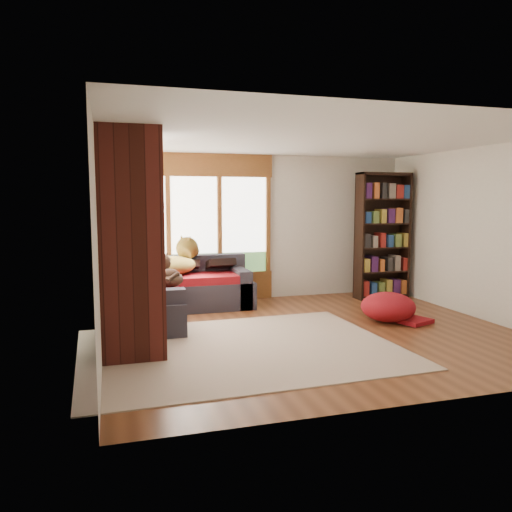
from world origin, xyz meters
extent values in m
plane|color=#5B3019|center=(0.00, 0.00, 0.00)|extent=(5.50, 5.50, 0.00)
plane|color=white|center=(0.00, 0.00, 2.60)|extent=(5.50, 5.50, 0.00)
cube|color=silver|center=(0.00, 2.50, 1.30)|extent=(5.50, 0.04, 2.60)
cube|color=silver|center=(0.00, -2.50, 1.30)|extent=(5.50, 0.04, 2.60)
cube|color=silver|center=(-2.75, 0.00, 1.30)|extent=(0.04, 5.00, 2.60)
cube|color=silver|center=(2.75, 0.00, 1.30)|extent=(0.04, 5.00, 2.60)
cube|color=brown|center=(-1.20, 2.47, 1.35)|extent=(2.82, 0.10, 1.90)
cube|color=white|center=(-1.20, 2.47, 1.35)|extent=(2.54, 0.09, 1.62)
cube|color=brown|center=(-2.72, 1.20, 1.35)|extent=(0.10, 2.62, 1.90)
cube|color=white|center=(-2.72, 1.20, 1.35)|extent=(0.09, 2.36, 1.62)
cube|color=#7B915B|center=(-2.69, 2.03, 1.75)|extent=(0.03, 0.72, 0.90)
cube|color=#471914|center=(-2.40, -0.35, 1.30)|extent=(0.70, 0.70, 2.60)
cube|color=#27242E|center=(-1.65, 2.05, 0.21)|extent=(2.20, 0.90, 0.42)
cube|color=#27242E|center=(-1.65, 2.40, 0.61)|extent=(2.20, 0.20, 0.38)
cube|color=#27242E|center=(-0.65, 2.05, 0.30)|extent=(0.20, 0.90, 0.60)
cube|color=maroon|center=(-1.75, 1.93, 0.48)|extent=(1.90, 0.66, 0.12)
cube|color=#27242E|center=(-2.30, 1.40, 0.21)|extent=(0.90, 2.20, 0.42)
cube|color=#27242E|center=(-2.65, 1.40, 0.61)|extent=(0.20, 2.20, 0.38)
cube|color=#27242E|center=(-2.30, 0.40, 0.30)|extent=(0.90, 0.20, 0.60)
cube|color=maroon|center=(-2.18, 1.05, 0.48)|extent=(0.66, 1.20, 0.12)
cube|color=maroon|center=(-2.18, 2.00, 0.48)|extent=(0.66, 0.66, 0.12)
cube|color=silver|center=(-1.15, -0.46, 0.01)|extent=(3.85, 2.99, 0.01)
cube|color=black|center=(2.61, 1.86, 1.14)|extent=(0.04, 0.33, 2.28)
cube|color=black|center=(1.67, 1.86, 1.14)|extent=(0.04, 0.33, 2.28)
cube|color=black|center=(2.14, 2.01, 1.14)|extent=(0.98, 0.02, 2.28)
cube|color=black|center=(2.14, 1.86, 0.06)|extent=(0.90, 0.31, 0.03)
cube|color=black|center=(2.14, 1.86, 0.50)|extent=(0.90, 0.31, 0.03)
cube|color=black|center=(2.14, 1.86, 0.93)|extent=(0.90, 0.31, 0.03)
cube|color=black|center=(2.14, 1.86, 1.37)|extent=(0.90, 0.31, 0.03)
cube|color=black|center=(2.14, 1.86, 1.81)|extent=(0.90, 0.31, 0.03)
cube|color=black|center=(2.14, 1.86, 2.24)|extent=(0.90, 0.31, 0.03)
cube|color=#726659|center=(2.14, 1.84, 1.14)|extent=(0.86, 0.25, 2.12)
ellipsoid|color=maroon|center=(1.32, 0.26, 0.23)|extent=(0.83, 0.83, 0.43)
ellipsoid|color=brown|center=(-1.68, 1.92, 0.77)|extent=(1.10, 0.98, 0.31)
sphere|color=brown|center=(-1.39, 2.09, 0.92)|extent=(0.51, 0.51, 0.37)
cone|color=brown|center=(-1.44, 2.06, 1.07)|extent=(0.19, 0.19, 0.16)
ellipsoid|color=black|center=(-1.87, 0.88, 0.71)|extent=(0.55, 0.75, 0.23)
sphere|color=black|center=(-1.91, 1.13, 0.82)|extent=(0.32, 0.32, 0.28)
cone|color=black|center=(-1.91, 1.08, 0.93)|extent=(0.12, 0.12, 0.12)
cube|color=black|center=(-0.95, 2.26, 0.78)|extent=(0.45, 0.12, 0.45)
cube|color=black|center=(-1.55, 2.26, 0.78)|extent=(0.45, 0.12, 0.45)
cube|color=black|center=(-2.48, 1.80, 0.78)|extent=(0.45, 0.12, 0.45)
cube|color=black|center=(-2.48, 0.70, 0.78)|extent=(0.45, 0.12, 0.45)
cube|color=maroon|center=(-2.15, 2.26, 0.78)|extent=(0.42, 0.12, 0.42)
camera|label=1|loc=(-2.63, -6.17, 1.81)|focal=35.00mm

